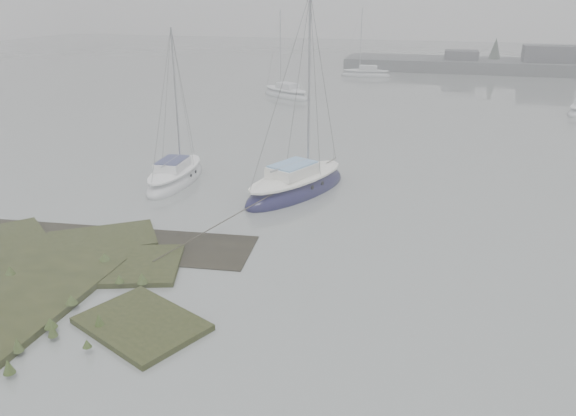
{
  "coord_description": "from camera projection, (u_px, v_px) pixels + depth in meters",
  "views": [
    {
      "loc": [
        8.25,
        -12.78,
        8.99
      ],
      "look_at": [
        3.28,
        5.32,
        1.8
      ],
      "focal_mm": 35.0,
      "sensor_mm": 36.0,
      "label": 1
    }
  ],
  "objects": [
    {
      "name": "ground",
      "position": [
        331.0,
        117.0,
        43.78
      ],
      "size": [
        160.0,
        160.0,
        0.0
      ],
      "primitive_type": "plane",
      "color": "slate",
      "rests_on": "ground"
    },
    {
      "name": "sailboat_main",
      "position": [
        296.0,
        187.0,
        26.99
      ],
      "size": [
        4.88,
        7.25,
        9.78
      ],
      "rotation": [
        0.0,
        0.0,
        -0.42
      ],
      "color": "#100F34",
      "rests_on": "ground"
    },
    {
      "name": "sailboat_white",
      "position": [
        175.0,
        177.0,
        28.53
      ],
      "size": [
        2.21,
        5.84,
        8.11
      ],
      "rotation": [
        0.0,
        0.0,
        0.06
      ],
      "color": "silver",
      "rests_on": "ground"
    },
    {
      "name": "sailboat_far_a",
      "position": [
        286.0,
        94.0,
        52.12
      ],
      "size": [
        5.91,
        4.98,
        8.3
      ],
      "rotation": [
        0.0,
        0.0,
        0.95
      ],
      "color": "silver",
      "rests_on": "ground"
    },
    {
      "name": "sailboat_far_c",
      "position": [
        366.0,
        74.0,
        64.87
      ],
      "size": [
        5.76,
        1.99,
        8.08
      ],
      "rotation": [
        0.0,
        0.0,
        1.59
      ],
      "color": "#B1B6BB",
      "rests_on": "ground"
    }
  ]
}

